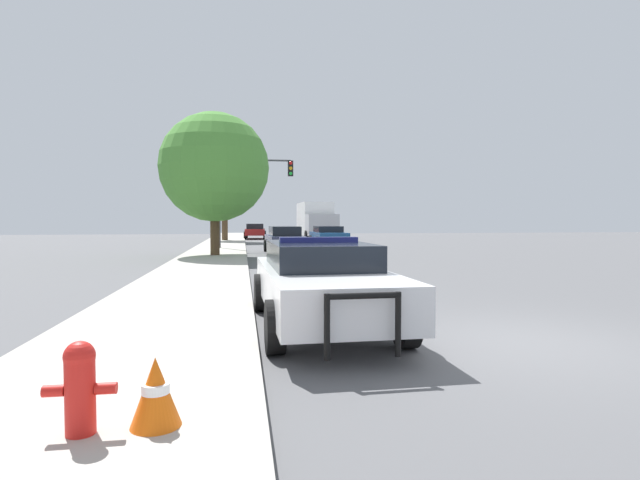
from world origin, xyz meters
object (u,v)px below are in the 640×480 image
(car_background_midblock, at_px, (284,239))
(tree_sidewalk_mid, at_px, (214,167))
(police_car, at_px, (321,280))
(traffic_cone, at_px, (156,392))
(tree_sidewalk_far, at_px, (224,173))
(car_background_oncoming, at_px, (329,236))
(fire_hydrant, at_px, (80,385))
(box_truck, at_px, (316,220))
(car_background_distant, at_px, (255,231))
(traffic_light, at_px, (249,183))

(car_background_midblock, bearing_deg, tree_sidewalk_mid, -143.93)
(police_car, height_order, traffic_cone, police_car)
(tree_sidewalk_mid, distance_m, tree_sidewalk_far, 16.75)
(car_background_oncoming, bearing_deg, fire_hydrant, 74.74)
(box_truck, distance_m, traffic_cone, 39.43)
(police_car, distance_m, car_background_distant, 37.29)
(car_background_oncoming, relative_size, car_background_midblock, 0.88)
(traffic_light, bearing_deg, fire_hydrant, -93.71)
(car_background_midblock, bearing_deg, fire_hydrant, -100.33)
(traffic_light, xyz_separation_m, tree_sidewalk_far, (-1.77, 10.75, 1.52))
(fire_hydrant, distance_m, car_background_distant, 41.44)
(car_background_distant, distance_m, tree_sidewalk_far, 7.58)
(car_background_midblock, bearing_deg, car_background_oncoming, 57.94)
(traffic_cone, bearing_deg, car_background_distant, 87.46)
(car_background_midblock, relative_size, car_background_distant, 0.98)
(traffic_cone, bearing_deg, car_background_oncoming, 77.39)
(tree_sidewalk_mid, distance_m, traffic_cone, 19.50)
(police_car, xyz_separation_m, box_truck, (5.05, 34.76, 0.95))
(fire_hydrant, xyz_separation_m, traffic_light, (1.63, 25.14, 3.33))
(fire_hydrant, distance_m, box_truck, 39.58)
(car_background_midblock, distance_m, car_background_distant, 19.60)
(fire_hydrant, bearing_deg, traffic_light, 86.29)
(fire_hydrant, bearing_deg, police_car, 58.80)
(traffic_light, height_order, car_background_midblock, traffic_light)
(car_background_distant, distance_m, traffic_cone, 41.35)
(police_car, relative_size, fire_hydrant, 7.31)
(car_background_distant, bearing_deg, police_car, -87.21)
(tree_sidewalk_mid, bearing_deg, fire_hydrant, -89.94)
(police_car, height_order, tree_sidewalk_far, tree_sidewalk_far)
(car_background_oncoming, distance_m, car_background_midblock, 6.53)
(car_background_midblock, bearing_deg, traffic_cone, -98.97)
(car_background_oncoming, bearing_deg, car_background_midblock, 57.93)
(car_background_distant, height_order, box_truck, box_truck)
(fire_hydrant, height_order, tree_sidewalk_far, tree_sidewalk_far)
(police_car, distance_m, traffic_light, 21.30)
(traffic_light, relative_size, tree_sidewalk_mid, 0.80)
(car_background_oncoming, xyz_separation_m, traffic_cone, (-6.12, -27.36, -0.32))
(box_truck, bearing_deg, car_background_oncoming, 84.35)
(car_background_distant, bearing_deg, box_truck, -23.49)
(fire_hydrant, bearing_deg, car_background_oncoming, 76.35)
(fire_hydrant, distance_m, car_background_oncoming, 28.22)
(car_background_midblock, bearing_deg, tree_sidewalk_far, 102.31)
(police_car, relative_size, car_background_midblock, 1.11)
(tree_sidewalk_mid, bearing_deg, box_truck, 68.99)
(fire_hydrant, height_order, tree_sidewalk_mid, tree_sidewalk_mid)
(car_background_midblock, height_order, tree_sidewalk_far, tree_sidewalk_far)
(police_car, distance_m, box_truck, 35.14)
(car_background_oncoming, relative_size, tree_sidewalk_mid, 0.63)
(car_background_midblock, xyz_separation_m, box_truck, (4.18, 17.05, 0.96))
(car_background_oncoming, distance_m, traffic_cone, 28.04)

